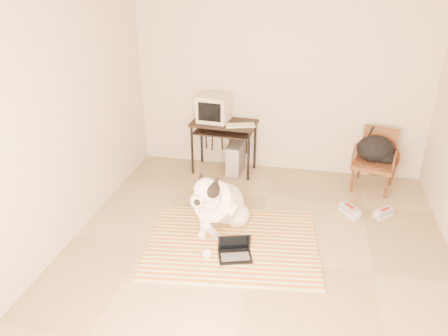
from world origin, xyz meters
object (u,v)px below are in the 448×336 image
(rattan_chair, at_px, (375,160))
(laptop, at_px, (235,251))
(crt_monitor, at_px, (214,108))
(backpack, at_px, (377,150))
(computer_desk, at_px, (224,130))
(dog, at_px, (219,205))
(pc_tower, at_px, (236,158))

(rattan_chair, bearing_deg, laptop, -128.49)
(laptop, distance_m, crt_monitor, 2.30)
(crt_monitor, xyz_separation_m, backpack, (2.20, -0.11, -0.40))
(laptop, xyz_separation_m, computer_desk, (-0.52, 1.98, 0.56))
(dog, height_order, pc_tower, dog)
(crt_monitor, relative_size, pc_tower, 0.94)
(computer_desk, distance_m, rattan_chair, 2.06)
(crt_monitor, distance_m, rattan_chair, 2.26)
(laptop, distance_m, rattan_chair, 2.47)
(computer_desk, bearing_deg, laptop, -75.18)
(dog, distance_m, crt_monitor, 1.74)
(laptop, height_order, computer_desk, computer_desk)
(laptop, relative_size, computer_desk, 0.42)
(crt_monitor, relative_size, rattan_chair, 0.56)
(rattan_chair, relative_size, backpack, 1.53)
(laptop, xyz_separation_m, backpack, (1.53, 1.93, 0.44))
(crt_monitor, xyz_separation_m, rattan_chair, (2.20, -0.12, -0.53))
(dog, height_order, crt_monitor, crt_monitor)
(pc_tower, distance_m, rattan_chair, 1.89)
(dog, distance_m, pc_tower, 1.57)
(dog, xyz_separation_m, backpack, (1.79, 1.48, 0.18))
(computer_desk, relative_size, backpack, 1.80)
(backpack, bearing_deg, computer_desk, 178.46)
(computer_desk, bearing_deg, dog, -80.19)
(computer_desk, bearing_deg, backpack, -1.54)
(backpack, bearing_deg, crt_monitor, 177.24)
(computer_desk, xyz_separation_m, rattan_chair, (2.05, -0.06, -0.24))
(dog, bearing_deg, crt_monitor, 104.64)
(crt_monitor, xyz_separation_m, pc_tower, (0.32, -0.03, -0.71))
(pc_tower, height_order, rattan_chair, rattan_chair)
(backpack, bearing_deg, rattan_chair, -125.07)
(laptop, bearing_deg, backpack, 51.52)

